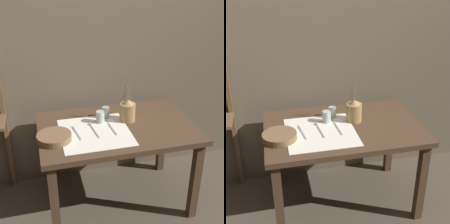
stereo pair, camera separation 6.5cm
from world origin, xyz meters
TOP-DOWN VIEW (x-y plane):
  - ground_plane at (0.00, 0.00)m, footprint 12.00×12.00m
  - stone_wall_back at (0.00, 0.49)m, footprint 7.00×0.06m
  - wooden_table at (0.00, 0.00)m, footprint 1.16×0.76m
  - linen_cloth at (-0.18, -0.05)m, footprint 0.50×0.51m
  - pitcher_with_flowers at (0.10, 0.07)m, footprint 0.12×0.12m
  - wooden_bowl at (-0.47, -0.09)m, footprint 0.24×0.24m
  - glass_tumbler_near at (-0.11, 0.09)m, footprint 0.06×0.06m
  - glass_tumbler_far at (-0.05, 0.16)m, footprint 0.06×0.06m
  - fork_outer at (-0.31, -0.04)m, footprint 0.04×0.21m
  - spoon_inner at (-0.19, 0.02)m, footprint 0.04×0.22m
  - knife_center at (-0.05, -0.03)m, footprint 0.03×0.21m

SIDE VIEW (x-z plane):
  - ground_plane at x=0.00m, z-range 0.00..0.00m
  - wooden_table at x=0.00m, z-range 0.26..0.96m
  - linen_cloth at x=-0.18m, z-range 0.70..0.71m
  - fork_outer at x=-0.31m, z-range 0.71..0.71m
  - knife_center at x=-0.05m, z-range 0.71..0.71m
  - spoon_inner at x=-0.19m, z-range 0.70..0.72m
  - wooden_bowl at x=-0.47m, z-range 0.70..0.75m
  - glass_tumbler_far at x=-0.05m, z-range 0.71..0.79m
  - glass_tumbler_near at x=-0.11m, z-range 0.71..0.80m
  - pitcher_with_flowers at x=0.10m, z-range 0.60..0.97m
  - stone_wall_back at x=0.00m, z-range 0.00..2.40m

